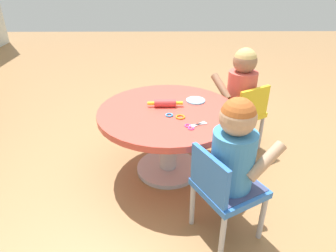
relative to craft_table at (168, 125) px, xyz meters
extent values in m
plane|color=#9E7247|center=(0.00, 0.00, -0.36)|extent=(10.00, 10.00, 0.00)
cylinder|color=silver|center=(0.00, 0.00, -0.35)|extent=(0.44, 0.44, 0.03)
cylinder|color=silver|center=(0.00, 0.00, -0.15)|extent=(0.12, 0.12, 0.43)
cylinder|color=#D84C3F|center=(0.00, 0.00, 0.09)|extent=(0.91, 0.91, 0.04)
cylinder|color=#B7B7BC|center=(-0.61, -0.48, -0.22)|extent=(0.03, 0.03, 0.28)
cylinder|color=#B7B7BC|center=(-0.38, -0.36, -0.22)|extent=(0.03, 0.03, 0.28)
cylinder|color=#B7B7BC|center=(-0.73, -0.25, -0.22)|extent=(0.03, 0.03, 0.28)
cylinder|color=#B7B7BC|center=(-0.50, -0.13, -0.22)|extent=(0.03, 0.03, 0.28)
cube|color=blue|center=(-0.56, -0.30, -0.07)|extent=(0.41, 0.41, 0.04)
cube|color=blue|center=(-0.62, -0.19, 0.06)|extent=(0.25, 0.15, 0.22)
cube|color=#3F4772|center=(-0.56, -0.30, -0.06)|extent=(0.36, 0.37, 0.04)
cylinder|color=#3F8CCC|center=(-0.56, -0.30, 0.11)|extent=(0.21, 0.21, 0.30)
sphere|color=tan|center=(-0.56, -0.30, 0.33)|extent=(0.17, 0.17, 0.17)
sphere|color=#B25926|center=(-0.56, -0.30, 0.35)|extent=(0.16, 0.16, 0.16)
cylinder|color=tan|center=(-0.60, -0.44, 0.13)|extent=(0.15, 0.21, 0.17)
cylinder|color=tan|center=(-0.41, -0.34, 0.13)|extent=(0.15, 0.21, 0.17)
cylinder|color=#B7B7BC|center=(0.50, -0.59, -0.22)|extent=(0.03, 0.03, 0.28)
cylinder|color=#B7B7BC|center=(0.37, -0.37, -0.22)|extent=(0.03, 0.03, 0.28)
cylinder|color=#B7B7BC|center=(0.27, -0.72, -0.22)|extent=(0.03, 0.03, 0.28)
cylinder|color=#B7B7BC|center=(0.14, -0.50, -0.22)|extent=(0.03, 0.03, 0.28)
cube|color=yellow|center=(0.32, -0.55, -0.07)|extent=(0.41, 0.41, 0.04)
cube|color=yellow|center=(0.20, -0.61, 0.06)|extent=(0.16, 0.24, 0.22)
cube|color=#3F4772|center=(0.32, -0.55, -0.06)|extent=(0.37, 0.37, 0.04)
cylinder|color=#D8594C|center=(0.32, -0.55, 0.11)|extent=(0.21, 0.21, 0.30)
sphere|color=#997051|center=(0.32, -0.55, 0.33)|extent=(0.17, 0.17, 0.17)
sphere|color=tan|center=(0.32, -0.55, 0.35)|extent=(0.16, 0.16, 0.16)
cylinder|color=#997051|center=(0.46, -0.59, 0.13)|extent=(0.21, 0.16, 0.17)
cylinder|color=#997051|center=(0.35, -0.40, 0.13)|extent=(0.21, 0.16, 0.17)
cylinder|color=#D83F3F|center=(0.05, 0.02, 0.13)|extent=(0.05, 0.14, 0.05)
cylinder|color=yellow|center=(0.05, 0.11, 0.13)|extent=(0.02, 0.05, 0.02)
cylinder|color=yellow|center=(0.05, -0.07, 0.13)|extent=(0.02, 0.05, 0.02)
cube|color=silver|center=(-0.21, -0.17, 0.11)|extent=(0.08, 0.09, 0.01)
cube|color=silver|center=(-0.21, -0.17, 0.11)|extent=(0.04, 0.11, 0.01)
torus|color=#D83F99|center=(-0.25, -0.13, 0.11)|extent=(0.05, 0.05, 0.01)
torus|color=#D83F99|center=(-0.22, -0.11, 0.11)|extent=(0.05, 0.05, 0.01)
cylinder|color=#8CCCF2|center=(0.13, -0.19, 0.12)|extent=(0.13, 0.13, 0.01)
torus|color=#3F99D8|center=(-0.09, -0.01, 0.11)|extent=(0.05, 0.05, 0.01)
torus|color=orange|center=(-0.11, -0.07, 0.11)|extent=(0.06, 0.06, 0.01)
camera|label=1|loc=(-1.73, 0.02, 0.93)|focal=31.95mm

